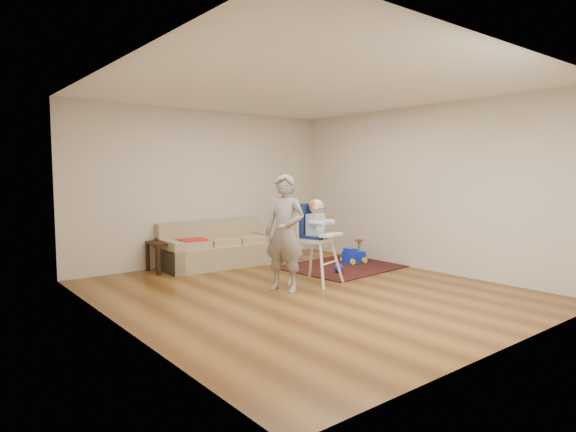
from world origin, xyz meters
TOP-DOWN VIEW (x-y plane):
  - ground at (0.00, 0.00)m, footprint 5.50×5.50m
  - room_envelope at (0.00, 0.53)m, footprint 5.04×5.52m
  - sofa at (-0.00, 2.30)m, footprint 2.01×0.88m
  - side_table at (-0.92, 2.45)m, footprint 0.50×0.50m
  - area_rug at (1.67, 0.91)m, footprint 2.18×1.71m
  - ride_on_toy at (1.98, 1.01)m, footprint 0.39×0.29m
  - toy_ball at (1.16, 0.56)m, footprint 0.15×0.15m
  - high_chair at (0.41, 0.26)m, footprint 0.72×0.72m
  - adult at (-0.20, 0.22)m, footprint 0.58×0.68m

SIDE VIEW (x-z plane):
  - ground at x=0.00m, z-range 0.00..0.00m
  - area_rug at x=1.67m, z-range 0.00..0.02m
  - toy_ball at x=1.16m, z-range 0.02..0.16m
  - ride_on_toy at x=1.98m, z-range 0.02..0.42m
  - side_table at x=-0.92m, z-range 0.00..0.50m
  - sofa at x=0.00m, z-range 0.00..0.76m
  - high_chair at x=0.41m, z-range -0.02..1.21m
  - adult at x=-0.20m, z-range 0.00..1.59m
  - room_envelope at x=0.00m, z-range 0.52..3.24m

